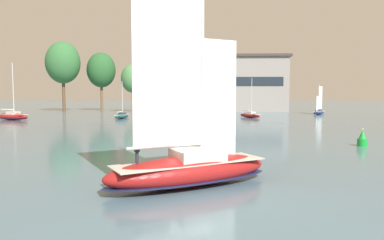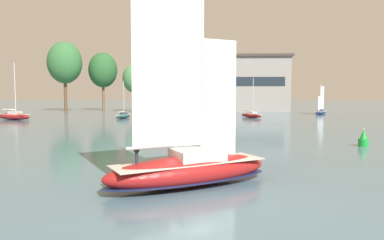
{
  "view_description": "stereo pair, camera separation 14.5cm",
  "coord_description": "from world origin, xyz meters",
  "px_view_note": "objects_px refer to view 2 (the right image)",
  "views": [
    {
      "loc": [
        1.16,
        -23.3,
        6.06
      ],
      "look_at": [
        0.0,
        3.0,
        3.95
      ],
      "focal_mm": 35.0,
      "sensor_mm": 36.0,
      "label": 1
    },
    {
      "loc": [
        1.3,
        -23.3,
        6.06
      ],
      "look_at": [
        0.0,
        3.0,
        3.95
      ],
      "focal_mm": 35.0,
      "sensor_mm": 36.0,
      "label": 2
    }
  ],
  "objects_px": {
    "tree_shore_right": "(103,70)",
    "sailboat_main": "(190,167)",
    "sailboat_moored_far_slip": "(251,115)",
    "tree_shore_left": "(134,79)",
    "sailboat_moored_outer_mooring": "(14,116)",
    "channel_buoy": "(364,139)",
    "sailboat_moored_near_marina": "(321,112)",
    "tree_shore_center": "(65,63)",
    "sailboat_moored_mid_channel": "(123,116)"
  },
  "relations": [
    {
      "from": "sailboat_moored_near_marina",
      "to": "sailboat_main",
      "type": "bearing_deg",
      "value": -111.93
    },
    {
      "from": "tree_shore_right",
      "to": "sailboat_moored_outer_mooring",
      "type": "height_order",
      "value": "tree_shore_right"
    },
    {
      "from": "channel_buoy",
      "to": "tree_shore_right",
      "type": "bearing_deg",
      "value": 125.76
    },
    {
      "from": "sailboat_main",
      "to": "tree_shore_left",
      "type": "bearing_deg",
      "value": 103.99
    },
    {
      "from": "tree_shore_right",
      "to": "sailboat_moored_near_marina",
      "type": "xyz_separation_m",
      "value": [
        58.66,
        -11.72,
        -11.1
      ]
    },
    {
      "from": "tree_shore_center",
      "to": "tree_shore_right",
      "type": "height_order",
      "value": "tree_shore_center"
    },
    {
      "from": "tree_shore_left",
      "to": "sailboat_moored_outer_mooring",
      "type": "xyz_separation_m",
      "value": [
        -19.09,
        -28.52,
        -8.42
      ]
    },
    {
      "from": "tree_shore_center",
      "to": "sailboat_moored_far_slip",
      "type": "relative_size",
      "value": 2.24
    },
    {
      "from": "sailboat_moored_mid_channel",
      "to": "sailboat_moored_outer_mooring",
      "type": "bearing_deg",
      "value": -166.59
    },
    {
      "from": "tree_shore_center",
      "to": "channel_buoy",
      "type": "relative_size",
      "value": 10.03
    },
    {
      "from": "sailboat_moored_far_slip",
      "to": "channel_buoy",
      "type": "height_order",
      "value": "sailboat_moored_far_slip"
    },
    {
      "from": "sailboat_moored_near_marina",
      "to": "channel_buoy",
      "type": "distance_m",
      "value": 55.4
    },
    {
      "from": "tree_shore_center",
      "to": "sailboat_moored_far_slip",
      "type": "bearing_deg",
      "value": -22.33
    },
    {
      "from": "tree_shore_right",
      "to": "sailboat_moored_outer_mooring",
      "type": "distance_m",
      "value": 35.71
    },
    {
      "from": "tree_shore_center",
      "to": "channel_buoy",
      "type": "distance_m",
      "value": 85.24
    },
    {
      "from": "tree_shore_right",
      "to": "channel_buoy",
      "type": "height_order",
      "value": "tree_shore_right"
    },
    {
      "from": "channel_buoy",
      "to": "sailboat_main",
      "type": "bearing_deg",
      "value": -135.32
    },
    {
      "from": "sailboat_moored_far_slip",
      "to": "tree_shore_right",
      "type": "bearing_deg",
      "value": 148.64
    },
    {
      "from": "tree_shore_center",
      "to": "sailboat_moored_far_slip",
      "type": "height_order",
      "value": "tree_shore_center"
    },
    {
      "from": "tree_shore_left",
      "to": "tree_shore_center",
      "type": "distance_m",
      "value": 19.99
    },
    {
      "from": "sailboat_moored_near_marina",
      "to": "sailboat_moored_mid_channel",
      "type": "xyz_separation_m",
      "value": [
        -46.41,
        -15.89,
        -0.13
      ]
    },
    {
      "from": "tree_shore_left",
      "to": "sailboat_moored_near_marina",
      "type": "relative_size",
      "value": 1.71
    },
    {
      "from": "sailboat_main",
      "to": "sailboat_moored_outer_mooring",
      "type": "relative_size",
      "value": 1.35
    },
    {
      "from": "sailboat_moored_near_marina",
      "to": "sailboat_moored_mid_channel",
      "type": "distance_m",
      "value": 49.06
    },
    {
      "from": "channel_buoy",
      "to": "sailboat_moored_near_marina",
      "type": "bearing_deg",
      "value": 78.42
    },
    {
      "from": "tree_shore_right",
      "to": "channel_buoy",
      "type": "distance_m",
      "value": 82.07
    },
    {
      "from": "channel_buoy",
      "to": "sailboat_moored_mid_channel",
      "type": "bearing_deg",
      "value": 132.59
    },
    {
      "from": "sailboat_moored_near_marina",
      "to": "sailboat_moored_mid_channel",
      "type": "height_order",
      "value": "sailboat_moored_mid_channel"
    },
    {
      "from": "tree_shore_left",
      "to": "sailboat_moored_near_marina",
      "type": "bearing_deg",
      "value": -8.77
    },
    {
      "from": "tree_shore_right",
      "to": "sailboat_moored_mid_channel",
      "type": "xyz_separation_m",
      "value": [
        12.24,
        -27.61,
        -11.23
      ]
    },
    {
      "from": "tree_shore_right",
      "to": "sailboat_moored_near_marina",
      "type": "bearing_deg",
      "value": -11.3
    },
    {
      "from": "sailboat_moored_near_marina",
      "to": "tree_shore_center",
      "type": "bearing_deg",
      "value": 173.56
    },
    {
      "from": "tree_shore_right",
      "to": "sailboat_moored_outer_mooring",
      "type": "relative_size",
      "value": 1.45
    },
    {
      "from": "tree_shore_right",
      "to": "channel_buoy",
      "type": "relative_size",
      "value": 8.66
    },
    {
      "from": "sailboat_main",
      "to": "sailboat_moored_mid_channel",
      "type": "bearing_deg",
      "value": 107.32
    },
    {
      "from": "sailboat_moored_outer_mooring",
      "to": "channel_buoy",
      "type": "bearing_deg",
      "value": -30.41
    },
    {
      "from": "tree_shore_right",
      "to": "tree_shore_center",
      "type": "bearing_deg",
      "value": -157.22
    },
    {
      "from": "sailboat_moored_outer_mooring",
      "to": "sailboat_main",
      "type": "bearing_deg",
      "value": -52.63
    },
    {
      "from": "tree_shore_center",
      "to": "tree_shore_left",
      "type": "bearing_deg",
      "value": -0.52
    },
    {
      "from": "tree_shore_left",
      "to": "channel_buoy",
      "type": "height_order",
      "value": "tree_shore_left"
    },
    {
      "from": "tree_shore_left",
      "to": "sailboat_moored_outer_mooring",
      "type": "bearing_deg",
      "value": -123.81
    },
    {
      "from": "sailboat_moored_near_marina",
      "to": "sailboat_moored_far_slip",
      "type": "relative_size",
      "value": 0.89
    },
    {
      "from": "sailboat_main",
      "to": "sailboat_moored_mid_channel",
      "type": "height_order",
      "value": "sailboat_main"
    },
    {
      "from": "sailboat_moored_far_slip",
      "to": "sailboat_main",
      "type": "bearing_deg",
      "value": -99.84
    },
    {
      "from": "tree_shore_right",
      "to": "sailboat_main",
      "type": "distance_m",
      "value": 89.37
    },
    {
      "from": "sailboat_main",
      "to": "sailboat_moored_far_slip",
      "type": "xyz_separation_m",
      "value": [
        10.28,
        59.25,
        -0.62
      ]
    },
    {
      "from": "tree_shore_center",
      "to": "sailboat_moored_mid_channel",
      "type": "distance_m",
      "value": 34.69
    },
    {
      "from": "tree_shore_right",
      "to": "sailboat_main",
      "type": "xyz_separation_m",
      "value": [
        29.71,
        -83.62,
        -10.56
      ]
    },
    {
      "from": "sailboat_main",
      "to": "sailboat_moored_far_slip",
      "type": "height_order",
      "value": "sailboat_main"
    },
    {
      "from": "tree_shore_right",
      "to": "sailboat_moored_mid_channel",
      "type": "bearing_deg",
      "value": -66.09
    }
  ]
}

